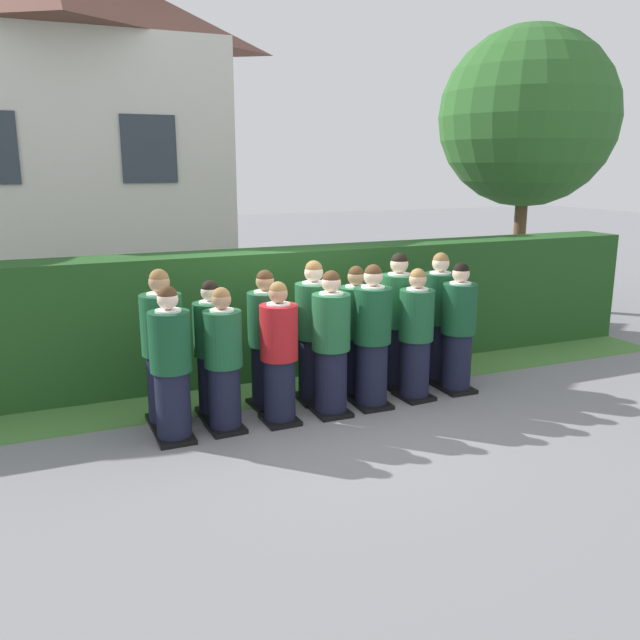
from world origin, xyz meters
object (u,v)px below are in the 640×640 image
student_rear_row_6 (438,320)px  student_front_row_6 (458,331)px  student_front_row_5 (416,338)px  student_rear_row_2 (266,343)px  student_front_row_1 (224,364)px  student_rear_row_3 (314,335)px  student_front_row_0 (171,368)px  student_in_red_blazer (279,357)px  student_front_row_3 (331,347)px  student_rear_row_1 (212,353)px  student_rear_row_0 (163,351)px  student_rear_row_4 (355,334)px  student_front_row_4 (372,340)px  student_rear_row_5 (398,324)px

student_rear_row_6 → student_front_row_6: bearing=-90.9°
student_front_row_5 → student_rear_row_2: 1.80m
student_front_row_1 → student_rear_row_3: 1.33m
student_front_row_0 → student_front_row_1: (0.56, 0.05, -0.03)m
student_in_red_blazer → student_front_row_3: student_front_row_3 is taller
student_front_row_5 → student_rear_row_1: student_front_row_5 is taller
student_in_red_blazer → student_front_row_3: size_ratio=0.95×
student_front_row_1 → student_front_row_6: size_ratio=0.96×
student_front_row_1 → student_rear_row_1: same height
student_rear_row_3 → student_front_row_5: bearing=-19.5°
student_rear_row_0 → student_rear_row_1: student_rear_row_0 is taller
student_front_row_0 → student_rear_row_4: bearing=13.0°
student_front_row_4 → student_rear_row_4: 0.46m
student_rear_row_1 → student_rear_row_6: bearing=2.0°
student_rear_row_5 → student_rear_row_6: 0.62m
student_front_row_3 → student_front_row_4: 0.54m
student_rear_row_2 → student_rear_row_3: (0.59, -0.03, 0.04)m
student_rear_row_1 → student_rear_row_6: student_rear_row_6 is taller
student_front_row_1 → student_front_row_5: student_front_row_5 is taller
student_front_row_5 → student_rear_row_3: (-1.16, 0.41, 0.05)m
student_rear_row_6 → student_rear_row_4: bearing=-176.8°
student_rear_row_6 → student_in_red_blazer: bearing=-166.4°
student_rear_row_0 → student_rear_row_2: student_rear_row_0 is taller
student_in_red_blazer → student_rear_row_4: size_ratio=0.98×
student_rear_row_5 → student_rear_row_3: bearing=-176.6°
student_front_row_5 → student_rear_row_3: student_rear_row_3 is taller
student_rear_row_4 → student_front_row_1: bearing=-164.5°
student_rear_row_0 → student_front_row_1: bearing=-39.1°
student_rear_row_3 → student_front_row_1: bearing=-158.7°
student_front_row_6 → student_rear_row_1: (-3.03, 0.36, -0.03)m
student_rear_row_0 → student_front_row_6: bearing=-5.5°
student_rear_row_1 → student_rear_row_3: (1.24, 0.02, 0.07)m
student_front_row_5 → student_rear_row_3: 1.23m
student_in_red_blazer → student_rear_row_0: 1.26m
student_front_row_1 → student_rear_row_2: size_ratio=0.96×
student_front_row_4 → student_rear_row_1: size_ratio=1.08×
student_front_row_4 → student_rear_row_3: 0.70m
student_front_row_6 → student_rear_row_3: student_rear_row_3 is taller
student_rear_row_1 → student_rear_row_5: student_rear_row_5 is taller
student_front_row_1 → student_rear_row_2: (0.64, 0.51, 0.03)m
student_rear_row_1 → student_front_row_3: bearing=-20.4°
student_front_row_4 → student_rear_row_0: bearing=170.1°
student_rear_row_4 → student_rear_row_2: bearing=179.4°
student_in_red_blazer → student_rear_row_2: student_rear_row_2 is taller
student_front_row_5 → student_front_row_1: bearing=-178.3°
student_rear_row_4 → student_rear_row_5: (0.62, 0.06, 0.06)m
student_front_row_0 → student_rear_row_2: 1.32m
student_rear_row_0 → student_rear_row_2: bearing=2.9°
student_front_row_6 → student_rear_row_0: size_ratio=0.95×
student_front_row_0 → student_front_row_5: bearing=2.3°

